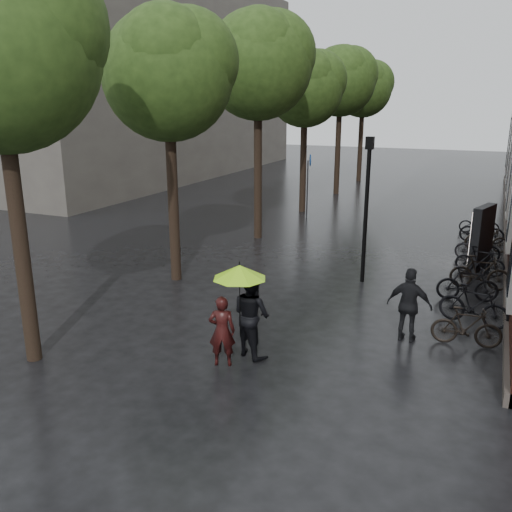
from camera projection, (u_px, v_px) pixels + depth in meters
The scene contains 11 objects.
ground at pixel (164, 425), 9.44m from camera, with size 120.00×120.00×0.00m, color black.
bg_building at pixel (117, 79), 40.66m from camera, with size 16.00×30.00×14.00m, color #47423D.
street_trees at pixel (283, 79), 23.23m from camera, with size 4.33×34.03×8.91m.
person_burgundy at pixel (222, 331), 11.40m from camera, with size 0.57×0.37×1.56m, color black.
person_black at pixel (252, 314), 11.81m from camera, with size 0.93×0.72×1.91m, color black.
lime_umbrella at pixel (240, 272), 11.21m from camera, with size 1.15×1.15×1.69m.
pedestrian_walking at pixel (409, 305), 12.54m from camera, with size 1.04×0.43×1.77m, color black.
parked_bicycles at pixel (478, 260), 17.51m from camera, with size 2.02×12.46×1.04m.
ad_lightbox at pixel (482, 237), 18.00m from camera, with size 0.32×1.42×2.13m.
lamp_post at pixel (367, 196), 16.20m from camera, with size 0.23×0.23×4.44m.
cycle_sign at pixel (309, 176), 25.63m from camera, with size 0.16×0.55×3.02m.
Camera 1 is at (4.80, -6.91, 5.45)m, focal length 38.00 mm.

